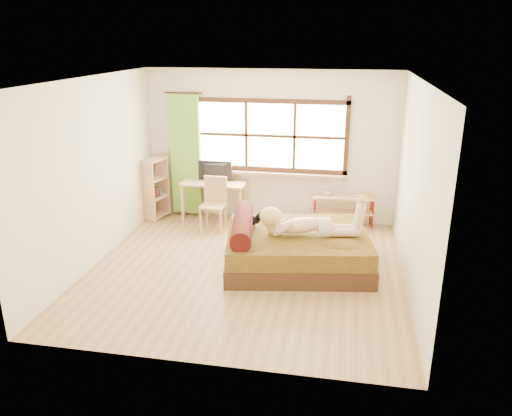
% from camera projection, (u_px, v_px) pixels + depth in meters
% --- Properties ---
extents(floor, '(4.50, 4.50, 0.00)m').
position_uv_depth(floor, '(246.00, 270.00, 7.27)').
color(floor, '#9E754C').
rests_on(floor, ground).
extents(ceiling, '(4.50, 4.50, 0.00)m').
position_uv_depth(ceiling, '(244.00, 79.00, 6.39)').
color(ceiling, white).
rests_on(ceiling, wall_back).
extents(wall_back, '(4.50, 0.00, 4.50)m').
position_uv_depth(wall_back, '(270.00, 147.00, 8.92)').
color(wall_back, silver).
rests_on(wall_back, floor).
extents(wall_front, '(4.50, 0.00, 4.50)m').
position_uv_depth(wall_front, '(197.00, 244.00, 4.74)').
color(wall_front, silver).
rests_on(wall_front, floor).
extents(wall_left, '(0.00, 4.50, 4.50)m').
position_uv_depth(wall_left, '(93.00, 173.00, 7.22)').
color(wall_left, silver).
rests_on(wall_left, floor).
extents(wall_right, '(0.00, 4.50, 4.50)m').
position_uv_depth(wall_right, '(415.00, 189.00, 6.45)').
color(wall_right, silver).
rests_on(wall_right, floor).
extents(window, '(2.80, 0.16, 1.46)m').
position_uv_depth(window, '(270.00, 138.00, 8.84)').
color(window, '#FFEDBF').
rests_on(window, wall_back).
extents(curtain, '(0.55, 0.10, 2.20)m').
position_uv_depth(curtain, '(186.00, 156.00, 9.14)').
color(curtain, '#5A9C2A').
rests_on(curtain, wall_back).
extents(bed, '(2.30, 1.96, 0.78)m').
position_uv_depth(bed, '(294.00, 248.00, 7.34)').
color(bed, black).
rests_on(bed, floor).
extents(woman, '(1.49, 0.64, 0.62)m').
position_uv_depth(woman, '(309.00, 215.00, 7.09)').
color(woman, '#DEAF8F').
rests_on(woman, bed).
extents(kitten, '(0.32, 0.17, 0.25)m').
position_uv_depth(kitten, '(251.00, 219.00, 7.44)').
color(kitten, black).
rests_on(kitten, bed).
extents(desk, '(1.18, 0.56, 0.73)m').
position_uv_depth(desk, '(214.00, 187.00, 9.05)').
color(desk, tan).
rests_on(desk, floor).
extents(monitor, '(0.63, 0.10, 0.36)m').
position_uv_depth(monitor, '(214.00, 172.00, 9.00)').
color(monitor, black).
rests_on(monitor, desk).
extents(chair, '(0.42, 0.42, 0.91)m').
position_uv_depth(chair, '(214.00, 200.00, 8.73)').
color(chair, tan).
rests_on(chair, floor).
extents(pipe_shelf, '(1.12, 0.38, 0.62)m').
position_uv_depth(pipe_shelf, '(344.00, 204.00, 8.83)').
color(pipe_shelf, tan).
rests_on(pipe_shelf, floor).
extents(cup, '(0.13, 0.13, 0.09)m').
position_uv_depth(cup, '(327.00, 193.00, 8.82)').
color(cup, gray).
rests_on(cup, pipe_shelf).
extents(book, '(0.17, 0.22, 0.02)m').
position_uv_depth(book, '(356.00, 197.00, 8.75)').
color(book, gray).
rests_on(book, pipe_shelf).
extents(bookshelf, '(0.39, 0.55, 1.14)m').
position_uv_depth(bookshelf, '(155.00, 188.00, 9.19)').
color(bookshelf, tan).
rests_on(bookshelf, floor).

